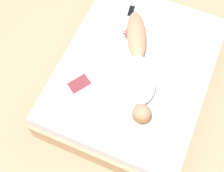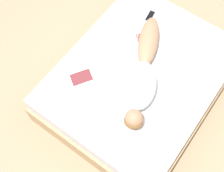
% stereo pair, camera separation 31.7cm
% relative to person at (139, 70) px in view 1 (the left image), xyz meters
% --- Properties ---
extents(ground_plane, '(12.00, 12.00, 0.00)m').
position_rel_person_xyz_m(ground_plane, '(0.06, -0.09, -0.64)').
color(ground_plane, '#9E8466').
extents(bed, '(1.61, 2.04, 0.54)m').
position_rel_person_xyz_m(bed, '(0.06, -0.09, -0.37)').
color(bed, tan).
rests_on(bed, ground_plane).
extents(person, '(0.74, 1.32, 0.22)m').
position_rel_person_xyz_m(person, '(0.00, 0.00, 0.00)').
color(person, '#A37556').
rests_on(person, bed).
extents(open_magazine, '(0.54, 0.50, 0.01)m').
position_rel_person_xyz_m(open_magazine, '(0.43, 0.41, -0.09)').
color(open_magazine, white).
rests_on(open_magazine, bed).
extents(coffee_mug, '(0.11, 0.08, 0.09)m').
position_rel_person_xyz_m(coffee_mug, '(0.28, -0.41, -0.05)').
color(coffee_mug, '#993D33').
rests_on(coffee_mug, bed).
extents(cell_phone, '(0.09, 0.17, 0.01)m').
position_rel_person_xyz_m(cell_phone, '(0.38, -0.76, -0.09)').
color(cell_phone, black).
rests_on(cell_phone, bed).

